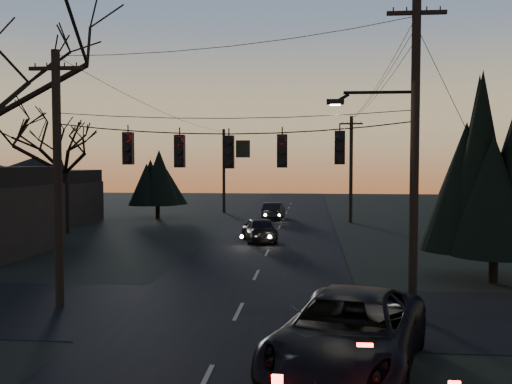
# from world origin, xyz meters

# --- Properties ---
(main_road) EXTENTS (8.00, 120.00, 0.02)m
(main_road) POSITION_xyz_m (0.00, 20.00, 0.01)
(main_road) COLOR black
(main_road) RESTS_ON ground
(cross_road) EXTENTS (60.00, 7.00, 0.02)m
(cross_road) POSITION_xyz_m (0.00, 10.00, 0.01)
(cross_road) COLOR black
(cross_road) RESTS_ON ground
(utility_pole_right) EXTENTS (5.00, 0.30, 10.00)m
(utility_pole_right) POSITION_xyz_m (5.50, 10.00, 0.00)
(utility_pole_right) COLOR black
(utility_pole_right) RESTS_ON ground
(utility_pole_left) EXTENTS (1.80, 0.30, 8.50)m
(utility_pole_left) POSITION_xyz_m (-6.00, 10.00, 0.00)
(utility_pole_left) COLOR black
(utility_pole_left) RESTS_ON ground
(utility_pole_far_r) EXTENTS (1.80, 0.30, 8.50)m
(utility_pole_far_r) POSITION_xyz_m (5.50, 38.00, 0.00)
(utility_pole_far_r) COLOR black
(utility_pole_far_r) RESTS_ON ground
(utility_pole_far_l) EXTENTS (0.30, 0.30, 8.00)m
(utility_pole_far_l) POSITION_xyz_m (-6.00, 46.00, 0.00)
(utility_pole_far_l) COLOR black
(utility_pole_far_l) RESTS_ON ground
(span_signal_assembly) EXTENTS (11.50, 0.44, 1.60)m
(span_signal_assembly) POSITION_xyz_m (-0.24, 10.00, 5.23)
(span_signal_assembly) COLOR black
(span_signal_assembly) RESTS_ON ground
(evergreen_right) EXTENTS (3.84, 3.84, 8.29)m
(evergreen_right) POSITION_xyz_m (9.62, 15.43, 4.74)
(evergreen_right) COLOR black
(evergreen_right) RESTS_ON ground
(bare_tree_dist) EXTENTS (7.78, 7.78, 8.16)m
(bare_tree_dist) POSITION_xyz_m (-14.22, 28.97, 5.70)
(bare_tree_dist) COLOR black
(bare_tree_dist) RESTS_ON ground
(evergreen_dist) EXTENTS (3.78, 3.78, 5.46)m
(evergreen_dist) POSITION_xyz_m (-10.81, 39.78, 3.32)
(evergreen_dist) COLOR black
(evergreen_dist) RESTS_ON ground
(house_left_far) EXTENTS (9.00, 7.00, 5.20)m
(house_left_far) POSITION_xyz_m (-20.00, 36.00, 2.60)
(house_left_far) COLOR black
(house_left_far) RESTS_ON ground
(suv_near) EXTENTS (4.60, 7.05, 1.80)m
(suv_near) POSITION_xyz_m (3.20, 4.97, 0.90)
(suv_near) COLOR black
(suv_near) RESTS_ON ground
(sedan_oncoming_a) EXTENTS (2.77, 4.74, 1.52)m
(sedan_oncoming_a) POSITION_xyz_m (-0.80, 26.28, 0.76)
(sedan_oncoming_a) COLOR black
(sedan_oncoming_a) RESTS_ON ground
(sedan_oncoming_b) EXTENTS (1.77, 4.35, 1.41)m
(sedan_oncoming_b) POSITION_xyz_m (-0.80, 39.94, 0.70)
(sedan_oncoming_b) COLOR black
(sedan_oncoming_b) RESTS_ON ground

